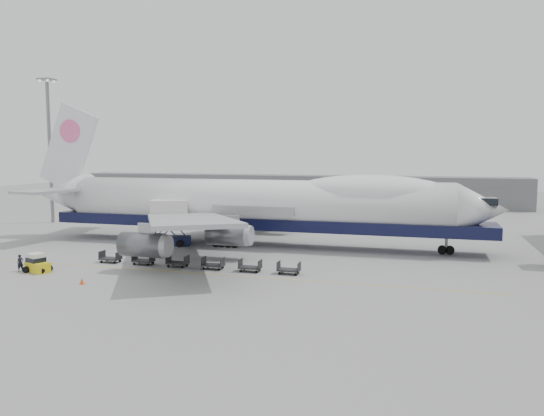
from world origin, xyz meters
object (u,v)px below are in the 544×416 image
(ground_worker, at_px, (20,263))
(baggage_tug, at_px, (37,264))
(catering_truck, at_px, (170,220))
(airliner, at_px, (258,204))

(ground_worker, bearing_deg, baggage_tug, -51.61)
(catering_truck, distance_m, ground_worker, 20.64)
(airliner, height_order, baggage_tug, airliner)
(baggage_tug, xyz_separation_m, ground_worker, (-1.89, -0.24, 0.03))
(baggage_tug, bearing_deg, airliner, 72.85)
(catering_truck, bearing_deg, airliner, -3.40)
(airliner, xyz_separation_m, catering_truck, (-11.41, -3.48, -2.17))
(catering_truck, xyz_separation_m, ground_worker, (-7.92, -18.89, -2.55))
(airliner, height_order, ground_worker, airliner)
(airliner, distance_m, baggage_tug, 28.58)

